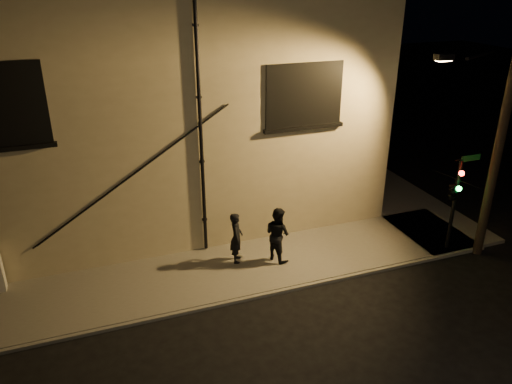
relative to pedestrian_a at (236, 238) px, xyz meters
name	(u,v)px	position (x,y,z in m)	size (l,w,h in m)	color
ground	(291,289)	(1.07, -1.88, -0.95)	(90.00, 90.00, 0.00)	black
sidewalk	(274,218)	(2.29, 2.50, -0.89)	(21.00, 16.00, 0.12)	#626058
building	(133,86)	(-1.93, 7.11, 3.45)	(16.20, 12.23, 8.80)	#C0B18A
pedestrian_a	(236,238)	(0.00, 0.00, 0.00)	(0.61, 0.40, 1.66)	black
pedestrian_b	(278,234)	(1.25, -0.33, 0.06)	(0.87, 0.68, 1.79)	black
traffic_signal	(454,190)	(6.65, -1.70, 1.32)	(1.29, 1.89, 3.21)	black
streetlamp_pole	(494,148)	(7.61, -1.99, 2.71)	(2.02, 1.38, 6.85)	black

